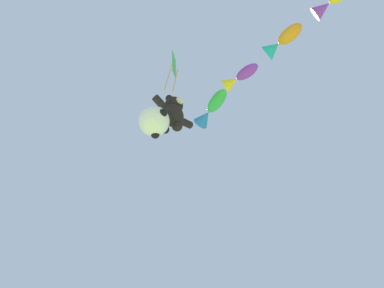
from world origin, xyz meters
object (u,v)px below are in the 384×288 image
(fish_kite_goldfin, at_px, (332,1))
(teddy_bear_kite, at_px, (173,112))
(fish_kite_emerald, at_px, (211,110))
(fish_kite_violet, at_px, (239,77))
(diamond_kite, at_px, (174,67))
(soccer_ball_kite, at_px, (154,122))
(fish_kite_tangerine, at_px, (281,42))

(fish_kite_goldfin, bearing_deg, teddy_bear_kite, 106.24)
(fish_kite_emerald, distance_m, fish_kite_goldfin, 6.62)
(fish_kite_violet, height_order, diamond_kite, fish_kite_violet)
(soccer_ball_kite, height_order, fish_kite_violet, fish_kite_violet)
(fish_kite_goldfin, distance_m, diamond_kite, 6.43)
(fish_kite_tangerine, relative_size, diamond_kite, 0.57)
(fish_kite_violet, xyz_separation_m, diamond_kite, (-2.77, 1.17, -1.55))
(fish_kite_emerald, height_order, fish_kite_violet, fish_kite_emerald)
(soccer_ball_kite, relative_size, fish_kite_emerald, 0.53)
(soccer_ball_kite, xyz_separation_m, fish_kite_tangerine, (2.55, -4.65, 3.76))
(fish_kite_emerald, relative_size, fish_kite_goldfin, 1.27)
(fish_kite_tangerine, height_order, fish_kite_goldfin, fish_kite_tangerine)
(fish_kite_goldfin, bearing_deg, fish_kite_tangerine, 90.42)
(diamond_kite, bearing_deg, soccer_ball_kite, 75.23)
(soccer_ball_kite, relative_size, fish_kite_violet, 0.67)
(fish_kite_goldfin, relative_size, diamond_kite, 0.57)
(soccer_ball_kite, xyz_separation_m, diamond_kite, (-0.32, -1.21, 2.32))
(fish_kite_violet, distance_m, fish_kite_tangerine, 2.28)
(fish_kite_goldfin, bearing_deg, soccer_ball_kite, 110.43)
(fish_kite_violet, distance_m, fish_kite_goldfin, 4.54)
(teddy_bear_kite, bearing_deg, fish_kite_tangerine, -66.60)
(fish_kite_emerald, bearing_deg, teddy_bear_kite, 176.50)
(fish_kite_violet, relative_size, fish_kite_tangerine, 1.00)
(fish_kite_tangerine, bearing_deg, fish_kite_goldfin, -89.58)
(teddy_bear_kite, bearing_deg, fish_kite_emerald, -3.50)
(diamond_kite, bearing_deg, fish_kite_emerald, 16.68)
(teddy_bear_kite, xyz_separation_m, fish_kite_goldfin, (1.95, -6.70, 2.01))
(soccer_ball_kite, xyz_separation_m, fish_kite_emerald, (2.70, -0.31, 4.00))
(teddy_bear_kite, xyz_separation_m, fish_kite_violet, (1.84, -2.20, 2.63))
(fish_kite_violet, distance_m, diamond_kite, 3.38)
(fish_kite_tangerine, bearing_deg, soccer_ball_kite, 118.70)
(fish_kite_goldfin, bearing_deg, fish_kite_violet, 91.46)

